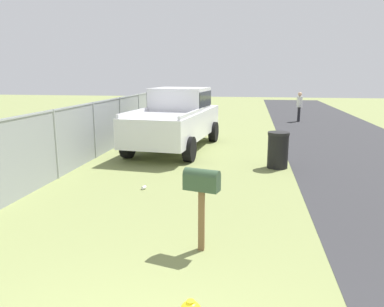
% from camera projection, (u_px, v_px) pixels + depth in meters
% --- Properties ---
extents(mailbox, '(0.33, 0.56, 1.26)m').
position_uv_depth(mailbox, '(202.00, 186.00, 5.43)').
color(mailbox, brown).
rests_on(mailbox, ground).
extents(pickup_truck, '(5.51, 2.69, 2.09)m').
position_uv_depth(pickup_truck, '(177.00, 117.00, 13.07)').
color(pickup_truck, silver).
rests_on(pickup_truck, ground).
extents(trash_bin, '(0.60, 0.60, 1.01)m').
position_uv_depth(trash_bin, '(278.00, 150.00, 10.40)').
color(trash_bin, black).
rests_on(trash_bin, ground).
extents(pedestrian, '(0.49, 0.30, 1.60)m').
position_uv_depth(pedestrian, '(299.00, 105.00, 20.27)').
color(pedestrian, black).
rests_on(pedestrian, ground).
extents(fence_section, '(16.37, 0.07, 1.74)m').
position_uv_depth(fence_section, '(77.00, 134.00, 10.38)').
color(fence_section, '#9EA3A8').
rests_on(fence_section, ground).
extents(litter_cup_far_scatter, '(0.13, 0.12, 0.08)m').
position_uv_depth(litter_cup_far_scatter, '(144.00, 188.00, 8.55)').
color(litter_cup_far_scatter, white).
rests_on(litter_cup_far_scatter, ground).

